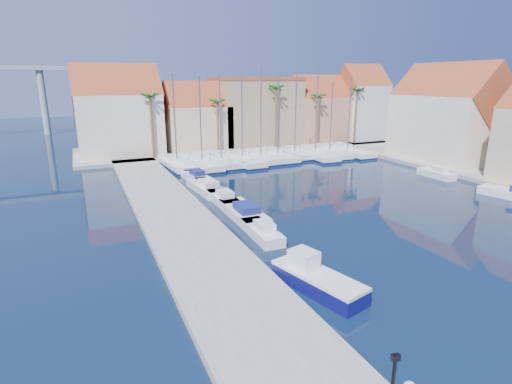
# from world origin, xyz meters

# --- Properties ---
(ground) EXTENTS (260.00, 260.00, 0.00)m
(ground) POSITION_xyz_m (0.00, 0.00, 0.00)
(ground) COLOR black
(ground) RESTS_ON ground
(quay_west) EXTENTS (6.00, 77.00, 0.50)m
(quay_west) POSITION_xyz_m (-9.00, 13.50, 0.25)
(quay_west) COLOR gray
(quay_west) RESTS_ON ground
(shore_north) EXTENTS (54.00, 16.00, 0.50)m
(shore_north) POSITION_xyz_m (10.00, 48.00, 0.25)
(shore_north) COLOR gray
(shore_north) RESTS_ON ground
(shore_east) EXTENTS (12.00, 60.00, 0.50)m
(shore_east) POSITION_xyz_m (32.00, 15.00, 0.25)
(shore_east) COLOR gray
(shore_east) RESTS_ON ground
(fishing_boat) EXTENTS (3.38, 6.15, 2.05)m
(fishing_boat) POSITION_xyz_m (-4.29, 0.32, 0.68)
(fishing_boat) COLOR #0E0F53
(fishing_boat) RESTS_ON ground
(motorboat_west_0) EXTENTS (1.81, 5.20, 1.40)m
(motorboat_west_0) POSITION_xyz_m (-3.81, 8.68, 0.51)
(motorboat_west_0) COLOR white
(motorboat_west_0) RESTS_ON ground
(motorboat_west_1) EXTENTS (2.42, 7.24, 1.40)m
(motorboat_west_1) POSITION_xyz_m (-3.38, 13.44, 0.51)
(motorboat_west_1) COLOR white
(motorboat_west_1) RESTS_ON ground
(motorboat_west_2) EXTENTS (1.84, 5.59, 1.40)m
(motorboat_west_2) POSITION_xyz_m (-3.60, 18.15, 0.51)
(motorboat_west_2) COLOR white
(motorboat_west_2) RESTS_ON ground
(motorboat_west_3) EXTENTS (2.71, 7.09, 1.40)m
(motorboat_west_3) POSITION_xyz_m (-3.84, 22.84, 0.51)
(motorboat_west_3) COLOR white
(motorboat_west_3) RESTS_ON ground
(motorboat_west_4) EXTENTS (2.43, 5.91, 1.40)m
(motorboat_west_4) POSITION_xyz_m (-3.57, 28.15, 0.51)
(motorboat_west_4) COLOR white
(motorboat_west_4) RESTS_ON ground
(motorboat_west_5) EXTENTS (2.40, 6.31, 1.40)m
(motorboat_west_5) POSITION_xyz_m (-3.20, 33.07, 0.51)
(motorboat_west_5) COLOR white
(motorboat_west_5) RESTS_ON ground
(motorboat_west_6) EXTENTS (2.52, 7.06, 1.40)m
(motorboat_west_6) POSITION_xyz_m (-3.51, 36.93, 0.51)
(motorboat_west_6) COLOR white
(motorboat_west_6) RESTS_ON ground
(motorboat_east_1) EXTENTS (1.66, 4.89, 1.40)m
(motorboat_east_1) POSITION_xyz_m (24.00, 17.63, 0.51)
(motorboat_east_1) COLOR white
(motorboat_east_1) RESTS_ON ground
(sailboat_0) EXTENTS (3.41, 10.41, 12.31)m
(sailboat_0) POSITION_xyz_m (-4.14, 36.05, 0.58)
(sailboat_0) COLOR white
(sailboat_0) RESTS_ON ground
(sailboat_1) EXTENTS (3.24, 11.83, 12.10)m
(sailboat_1) POSITION_xyz_m (-0.71, 35.87, 0.56)
(sailboat_1) COLOR white
(sailboat_1) RESTS_ON ground
(sailboat_2) EXTENTS (3.77, 11.08, 12.40)m
(sailboat_2) POSITION_xyz_m (2.13, 36.13, 0.57)
(sailboat_2) COLOR white
(sailboat_2) RESTS_ON ground
(sailboat_3) EXTENTS (3.29, 11.95, 12.58)m
(sailboat_3) POSITION_xyz_m (5.28, 35.89, 0.56)
(sailboat_3) COLOR white
(sailboat_3) RESTS_ON ground
(sailboat_4) EXTENTS (3.38, 10.16, 13.15)m
(sailboat_4) POSITION_xyz_m (8.24, 35.96, 0.59)
(sailboat_4) COLOR white
(sailboat_4) RESTS_ON ground
(sailboat_5) EXTENTS (3.15, 10.30, 12.62)m
(sailboat_5) POSITION_xyz_m (11.08, 36.14, 0.58)
(sailboat_5) COLOR white
(sailboat_5) RESTS_ON ground
(sailboat_6) EXTENTS (2.47, 8.44, 13.51)m
(sailboat_6) POSITION_xyz_m (14.22, 36.37, 0.64)
(sailboat_6) COLOR white
(sailboat_6) RESTS_ON ground
(sailboat_7) EXTENTS (3.58, 11.71, 13.61)m
(sailboat_7) POSITION_xyz_m (17.03, 35.17, 0.58)
(sailboat_7) COLOR white
(sailboat_7) RESTS_ON ground
(sailboat_8) EXTENTS (3.74, 11.06, 11.32)m
(sailboat_8) POSITION_xyz_m (20.12, 35.71, 0.56)
(sailboat_8) COLOR white
(sailboat_8) RESTS_ON ground
(sailboat_9) EXTENTS (3.32, 12.01, 12.15)m
(sailboat_9) POSITION_xyz_m (23.25, 35.53, 0.56)
(sailboat_9) COLOR white
(sailboat_9) RESTS_ON ground
(building_0) EXTENTS (12.30, 9.00, 13.50)m
(building_0) POSITION_xyz_m (-10.00, 47.00, 6.52)
(building_0) COLOR beige
(building_0) RESTS_ON shore_north
(building_1) EXTENTS (10.30, 8.00, 11.00)m
(building_1) POSITION_xyz_m (2.00, 47.00, 5.30)
(building_1) COLOR #C9B28E
(building_1) RESTS_ON shore_north
(building_2) EXTENTS (14.20, 10.20, 11.50)m
(building_2) POSITION_xyz_m (13.00, 48.00, 6.26)
(building_2) COLOR #9C8960
(building_2) RESTS_ON shore_north
(building_3) EXTENTS (10.30, 8.00, 12.00)m
(building_3) POSITION_xyz_m (25.00, 47.00, 5.86)
(building_3) COLOR tan
(building_3) RESTS_ON shore_north
(building_4) EXTENTS (8.30, 8.00, 14.00)m
(building_4) POSITION_xyz_m (34.00, 46.00, 6.97)
(building_4) COLOR white
(building_4) RESTS_ON shore_north
(building_6) EXTENTS (9.00, 14.30, 13.50)m
(building_6) POSITION_xyz_m (32.00, 24.00, 6.52)
(building_6) COLOR beige
(building_6) RESTS_ON shore_east
(palm_0) EXTENTS (2.60, 2.60, 10.15)m
(palm_0) POSITION_xyz_m (-6.00, 42.00, 9.08)
(palm_0) COLOR brown
(palm_0) RESTS_ON shore_north
(palm_1) EXTENTS (2.60, 2.60, 9.15)m
(palm_1) POSITION_xyz_m (4.00, 42.00, 8.14)
(palm_1) COLOR brown
(palm_1) RESTS_ON shore_north
(palm_2) EXTENTS (2.60, 2.60, 11.15)m
(palm_2) POSITION_xyz_m (14.00, 42.00, 10.02)
(palm_2) COLOR brown
(palm_2) RESTS_ON shore_north
(palm_3) EXTENTS (2.60, 2.60, 9.65)m
(palm_3) POSITION_xyz_m (22.00, 42.00, 8.61)
(palm_3) COLOR brown
(palm_3) RESTS_ON shore_north
(palm_4) EXTENTS (2.60, 2.60, 10.65)m
(palm_4) POSITION_xyz_m (30.00, 42.00, 9.55)
(palm_4) COLOR brown
(palm_4) RESTS_ON shore_north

